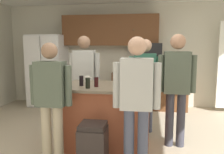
{
  "coord_description": "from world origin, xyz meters",
  "views": [
    {
      "loc": [
        0.58,
        -3.35,
        1.59
      ],
      "look_at": [
        -0.02,
        0.45,
        1.05
      ],
      "focal_mm": 37.91,
      "sensor_mm": 36.0,
      "label": 1
    }
  ],
  "objects_px": {
    "person_guest_by_door": "(136,97)",
    "glass_stout_tall": "(81,81)",
    "glass_dark_ale": "(125,81)",
    "mug_blue_stoneware": "(88,79)",
    "microwave_over_range": "(150,50)",
    "person_host_foreground": "(84,76)",
    "person_guest_left": "(51,95)",
    "glass_pilsner": "(88,83)",
    "tumbler_amber": "(96,82)",
    "person_elder_center": "(177,83)",
    "glass_short_whisky": "(136,85)",
    "refrigerator": "(48,71)",
    "person_guest_right": "(145,79)",
    "trash_bin": "(93,147)",
    "kitchen_island": "(109,115)",
    "mug_ceramic_white": "(125,79)"
  },
  "relations": [
    {
      "from": "person_guest_by_door",
      "to": "glass_stout_tall",
      "type": "bearing_deg",
      "value": 22.12
    },
    {
      "from": "glass_stout_tall",
      "to": "glass_dark_ale",
      "type": "bearing_deg",
      "value": 7.25
    },
    {
      "from": "mug_blue_stoneware",
      "to": "microwave_over_range",
      "type": "bearing_deg",
      "value": 63.82
    },
    {
      "from": "person_host_foreground",
      "to": "mug_blue_stoneware",
      "type": "distance_m",
      "value": 0.44
    },
    {
      "from": "person_guest_left",
      "to": "glass_pilsner",
      "type": "relative_size",
      "value": 10.64
    },
    {
      "from": "person_guest_left",
      "to": "tumbler_amber",
      "type": "bearing_deg",
      "value": 0.05
    },
    {
      "from": "person_elder_center",
      "to": "microwave_over_range",
      "type": "bearing_deg",
      "value": -88.07
    },
    {
      "from": "person_guest_left",
      "to": "glass_stout_tall",
      "type": "height_order",
      "value": "person_guest_left"
    },
    {
      "from": "person_guest_by_door",
      "to": "person_host_foreground",
      "type": "bearing_deg",
      "value": 4.14
    },
    {
      "from": "person_elder_center",
      "to": "glass_short_whisky",
      "type": "bearing_deg",
      "value": 29.8
    },
    {
      "from": "refrigerator",
      "to": "mug_blue_stoneware",
      "type": "distance_m",
      "value": 2.52
    },
    {
      "from": "person_guest_by_door",
      "to": "mug_blue_stoneware",
      "type": "distance_m",
      "value": 1.32
    },
    {
      "from": "person_guest_right",
      "to": "trash_bin",
      "type": "relative_size",
      "value": 2.74
    },
    {
      "from": "microwave_over_range",
      "to": "person_elder_center",
      "type": "relative_size",
      "value": 0.32
    },
    {
      "from": "refrigerator",
      "to": "person_elder_center",
      "type": "relative_size",
      "value": 1.05
    },
    {
      "from": "refrigerator",
      "to": "person_guest_by_door",
      "type": "bearing_deg",
      "value": -50.5
    },
    {
      "from": "person_elder_center",
      "to": "trash_bin",
      "type": "relative_size",
      "value": 2.85
    },
    {
      "from": "refrigerator",
      "to": "person_guest_by_door",
      "type": "height_order",
      "value": "refrigerator"
    },
    {
      "from": "glass_short_whisky",
      "to": "glass_dark_ale",
      "type": "relative_size",
      "value": 0.82
    },
    {
      "from": "trash_bin",
      "to": "person_guest_right",
      "type": "bearing_deg",
      "value": 67.06
    },
    {
      "from": "person_guest_by_door",
      "to": "glass_dark_ale",
      "type": "height_order",
      "value": "person_guest_by_door"
    },
    {
      "from": "glass_pilsner",
      "to": "person_guest_right",
      "type": "bearing_deg",
      "value": 51.33
    },
    {
      "from": "kitchen_island",
      "to": "mug_ceramic_white",
      "type": "xyz_separation_m",
      "value": [
        0.21,
        0.31,
        0.53
      ]
    },
    {
      "from": "person_guest_by_door",
      "to": "mug_blue_stoneware",
      "type": "xyz_separation_m",
      "value": [
        -0.86,
        1.0,
        0.05
      ]
    },
    {
      "from": "trash_bin",
      "to": "person_host_foreground",
      "type": "bearing_deg",
      "value": 109.12
    },
    {
      "from": "mug_ceramic_white",
      "to": "glass_dark_ale",
      "type": "bearing_deg",
      "value": -83.23
    },
    {
      "from": "kitchen_island",
      "to": "mug_blue_stoneware",
      "type": "relative_size",
      "value": 10.52
    },
    {
      "from": "glass_pilsner",
      "to": "glass_short_whisky",
      "type": "xyz_separation_m",
      "value": [
        0.69,
        -0.02,
        -0.01
      ]
    },
    {
      "from": "glass_pilsner",
      "to": "glass_short_whisky",
      "type": "height_order",
      "value": "glass_pilsner"
    },
    {
      "from": "person_guest_right",
      "to": "mug_blue_stoneware",
      "type": "xyz_separation_m",
      "value": [
        -0.94,
        -0.43,
        0.05
      ]
    },
    {
      "from": "person_guest_right",
      "to": "tumbler_amber",
      "type": "relative_size",
      "value": 11.57
    },
    {
      "from": "glass_stout_tall",
      "to": "glass_dark_ale",
      "type": "distance_m",
      "value": 0.66
    },
    {
      "from": "person_guest_by_door",
      "to": "person_elder_center",
      "type": "bearing_deg",
      "value": -64.48
    },
    {
      "from": "person_guest_right",
      "to": "trash_bin",
      "type": "bearing_deg",
      "value": 14.3
    },
    {
      "from": "glass_stout_tall",
      "to": "glass_dark_ale",
      "type": "height_order",
      "value": "glass_dark_ale"
    },
    {
      "from": "person_guest_by_door",
      "to": "mug_ceramic_white",
      "type": "height_order",
      "value": "person_guest_by_door"
    },
    {
      "from": "glass_stout_tall",
      "to": "person_guest_right",
      "type": "bearing_deg",
      "value": 40.82
    },
    {
      "from": "refrigerator",
      "to": "person_guest_right",
      "type": "bearing_deg",
      "value": -31.33
    },
    {
      "from": "mug_ceramic_white",
      "to": "glass_dark_ale",
      "type": "xyz_separation_m",
      "value": [
        0.04,
        -0.33,
        0.03
      ]
    },
    {
      "from": "person_elder_center",
      "to": "tumbler_amber",
      "type": "bearing_deg",
      "value": 5.93
    },
    {
      "from": "person_guest_left",
      "to": "trash_bin",
      "type": "xyz_separation_m",
      "value": [
        0.59,
        -0.12,
        -0.62
      ]
    },
    {
      "from": "microwave_over_range",
      "to": "person_guest_right",
      "type": "relative_size",
      "value": 0.33
    },
    {
      "from": "person_guest_left",
      "to": "person_guest_by_door",
      "type": "relative_size",
      "value": 0.96
    },
    {
      "from": "person_host_foreground",
      "to": "glass_dark_ale",
      "type": "bearing_deg",
      "value": 9.42
    },
    {
      "from": "person_elder_center",
      "to": "person_guest_by_door",
      "type": "relative_size",
      "value": 1.04
    },
    {
      "from": "glass_short_whisky",
      "to": "glass_stout_tall",
      "type": "bearing_deg",
      "value": 166.33
    },
    {
      "from": "refrigerator",
      "to": "mug_ceramic_white",
      "type": "xyz_separation_m",
      "value": [
        2.2,
        -1.92,
        0.11
      ]
    },
    {
      "from": "person_elder_center",
      "to": "glass_pilsner",
      "type": "bearing_deg",
      "value": 10.51
    },
    {
      "from": "mug_ceramic_white",
      "to": "mug_blue_stoneware",
      "type": "bearing_deg",
      "value": -176.44
    },
    {
      "from": "kitchen_island",
      "to": "glass_dark_ale",
      "type": "distance_m",
      "value": 0.61
    }
  ]
}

